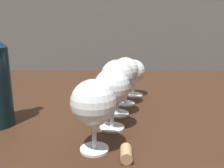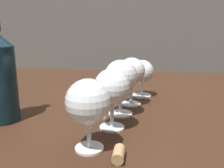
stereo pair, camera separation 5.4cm
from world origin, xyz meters
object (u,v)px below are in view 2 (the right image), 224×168
(wine_glass_empty, at_px, (142,73))
(wine_glass_white, at_px, (121,78))
(cork, at_px, (119,154))
(wine_glass_cabernet, at_px, (88,103))
(wine_glass_pinot, at_px, (112,88))
(wine_glass_port, at_px, (132,72))
(wine_bottle, at_px, (0,76))

(wine_glass_empty, bearing_deg, wine_glass_white, -106.35)
(wine_glass_empty, xyz_separation_m, cork, (-0.04, -0.41, -0.07))
(wine_glass_cabernet, relative_size, wine_glass_pinot, 0.99)
(wine_glass_port, relative_size, cork, 3.49)
(wine_bottle, height_order, cork, wine_bottle)
(wine_bottle, distance_m, cork, 0.36)
(wine_glass_cabernet, xyz_separation_m, wine_bottle, (-0.25, 0.12, 0.02))
(cork, bearing_deg, wine_glass_port, 89.05)
(wine_glass_cabernet, relative_size, wine_bottle, 0.47)
(wine_glass_port, relative_size, wine_glass_empty, 1.16)
(wine_glass_cabernet, height_order, wine_glass_pinot, wine_glass_pinot)
(wine_glass_port, distance_m, cork, 0.33)
(wine_glass_white, xyz_separation_m, cork, (0.02, -0.23, -0.09))
(wine_glass_white, bearing_deg, wine_bottle, -164.53)
(wine_glass_cabernet, bearing_deg, cork, -25.82)
(wine_glass_white, relative_size, wine_glass_empty, 1.20)
(wine_glass_cabernet, bearing_deg, wine_glass_port, 76.93)
(wine_glass_port, xyz_separation_m, wine_bottle, (-0.32, -0.17, 0.02))
(wine_glass_white, xyz_separation_m, wine_glass_port, (0.02, 0.09, -0.00))
(wine_glass_pinot, height_order, wine_glass_port, wine_glass_port)
(wine_glass_port, bearing_deg, wine_glass_pinot, -100.90)
(wine_glass_white, bearing_deg, cork, -85.24)
(wine_glass_pinot, relative_size, wine_glass_port, 0.99)
(wine_glass_pinot, distance_m, wine_glass_empty, 0.29)
(wine_glass_pinot, xyz_separation_m, cork, (0.03, -0.13, -0.09))
(wine_glass_port, bearing_deg, wine_bottle, -151.72)
(wine_glass_empty, distance_m, wine_bottle, 0.44)
(wine_glass_cabernet, bearing_deg, wine_bottle, 154.93)
(wine_bottle, bearing_deg, wine_glass_port, 28.28)
(wine_glass_white, relative_size, cork, 3.62)
(cork, bearing_deg, wine_bottle, 154.78)
(wine_glass_pinot, bearing_deg, wine_glass_white, 83.29)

